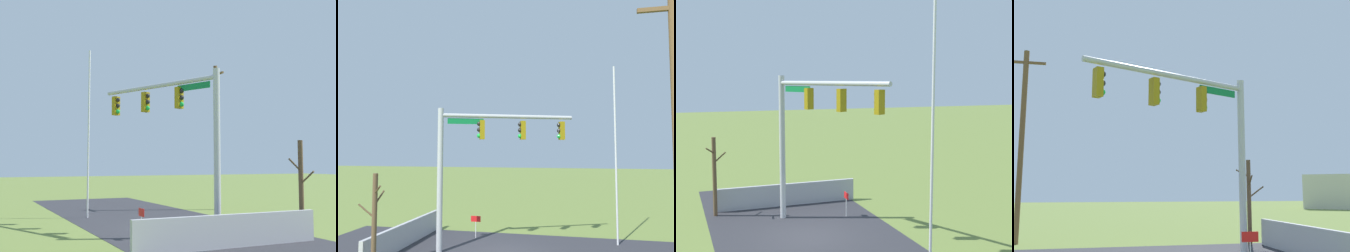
{
  "view_description": "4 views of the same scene",
  "coord_description": "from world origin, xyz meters",
  "views": [
    {
      "loc": [
        18.77,
        -9.12,
        3.04
      ],
      "look_at": [
        -0.08,
        -0.39,
        4.77
      ],
      "focal_mm": 47.24,
      "sensor_mm": 36.0,
      "label": 1
    },
    {
      "loc": [
        -3.62,
        15.9,
        4.9
      ],
      "look_at": [
        -0.05,
        -0.59,
        6.13
      ],
      "focal_mm": 36.06,
      "sensor_mm": 36.0,
      "label": 2
    },
    {
      "loc": [
        -19.04,
        5.46,
        6.85
      ],
      "look_at": [
        -0.43,
        -1.51,
        4.82
      ],
      "focal_mm": 49.88,
      "sensor_mm": 36.0,
      "label": 3
    },
    {
      "loc": [
        -2.82,
        -15.24,
        2.5
      ],
      "look_at": [
        0.34,
        -0.68,
        4.85
      ],
      "focal_mm": 44.08,
      "sensor_mm": 36.0,
      "label": 4
    }
  ],
  "objects": [
    {
      "name": "open_sign",
      "position": [
        2.13,
        -2.59,
        0.91
      ],
      "size": [
        0.56,
        0.04,
        1.22
      ],
      "color": "silver",
      "rests_on": "ground_plane"
    },
    {
      "name": "ground_plane",
      "position": [
        0.0,
        0.0,
        0.0
      ],
      "size": [
        160.0,
        160.0,
        0.0
      ],
      "primitive_type": "plane",
      "color": "olive"
    },
    {
      "name": "flagpole",
      "position": [
        -5.51,
        -2.79,
        4.71
      ],
      "size": [
        0.1,
        0.1,
        9.41
      ],
      "primitive_type": "cylinder",
      "color": "silver",
      "rests_on": "ground_plane"
    },
    {
      "name": "signal_mast",
      "position": [
        1.19,
        -0.4,
        4.97
      ],
      "size": [
        6.45,
        2.96,
        6.99
      ],
      "color": "#B2B5BA",
      "rests_on": "ground_plane"
    },
    {
      "name": "sidewalk_corner",
      "position": [
        4.04,
        0.4,
        0.0
      ],
      "size": [
        6.0,
        6.0,
        0.01
      ],
      "primitive_type": "cube",
      "color": "#B7B5AD",
      "rests_on": "ground_plane"
    },
    {
      "name": "bare_tree",
      "position": [
        4.52,
        3.5,
        2.04
      ],
      "size": [
        1.27,
        1.02,
        3.97
      ],
      "color": "brown",
      "rests_on": "ground_plane"
    },
    {
      "name": "retaining_fence",
      "position": [
        5.15,
        -0.35,
        0.6
      ],
      "size": [
        0.2,
        7.55,
        1.19
      ],
      "primitive_type": "cube",
      "color": "#A8A8AD",
      "rests_on": "ground_plane"
    }
  ]
}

